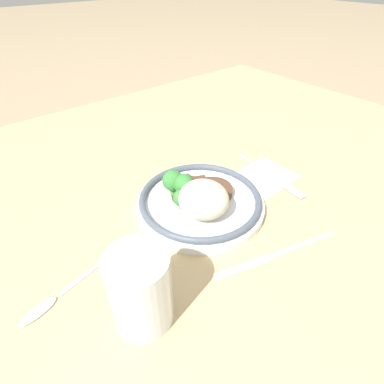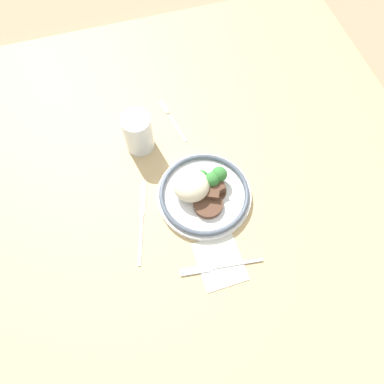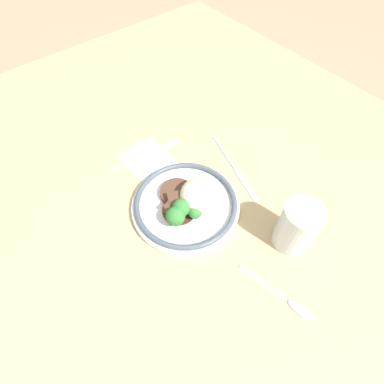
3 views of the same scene
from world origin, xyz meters
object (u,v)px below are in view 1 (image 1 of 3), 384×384
object	(u,v)px
knife	(274,256)
fork	(275,178)
plate	(199,199)
spoon	(52,300)
juice_glass	(141,293)

from	to	relation	value
knife	fork	bearing A→B (deg)	-126.54
plate	spoon	xyz separation A→B (m)	(0.28, 0.02, -0.02)
plate	fork	size ratio (longest dim) A/B	1.21
fork	spoon	world-z (taller)	same
juice_glass	spoon	distance (m)	0.14
plate	knife	distance (m)	0.16
juice_glass	knife	distance (m)	0.22
plate	juice_glass	xyz separation A→B (m)	(0.19, 0.12, 0.03)
plate	spoon	bearing A→B (deg)	3.74
fork	knife	bearing A→B (deg)	-45.28
fork	plate	bearing A→B (deg)	-92.58
spoon	plate	bearing A→B (deg)	171.85
knife	spoon	size ratio (longest dim) A/B	1.38
juice_glass	spoon	size ratio (longest dim) A/B	0.71
juice_glass	knife	xyz separation A→B (m)	(-0.21, 0.05, -0.05)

